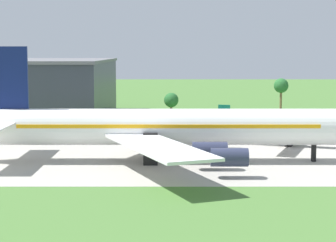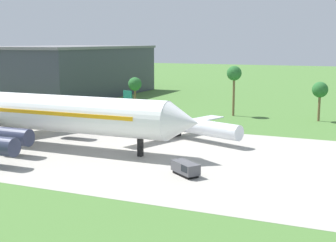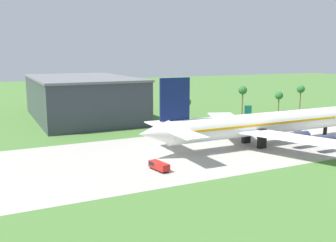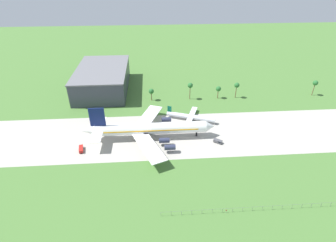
% 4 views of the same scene
% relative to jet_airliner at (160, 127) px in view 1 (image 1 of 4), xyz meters
% --- Properties ---
extents(jet_airliner, '(72.51, 57.76, 19.74)m').
position_rel_jet_airliner_xyz_m(jet_airliner, '(0.00, 0.00, 0.00)').
color(jet_airliner, white).
rests_on(jet_airliner, ground_plane).
extents(regional_aircraft, '(29.00, 26.39, 7.92)m').
position_rel_jet_airliner_xyz_m(regional_aircraft, '(25.36, 16.76, -3.35)').
color(regional_aircraft, silver).
rests_on(regional_aircraft, ground_plane).
extents(terminal_building, '(36.72, 61.20, 16.60)m').
position_rel_jet_airliner_xyz_m(terminal_building, '(-33.97, 67.57, 2.36)').
color(terminal_building, '#333842').
rests_on(terminal_building, ground_plane).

